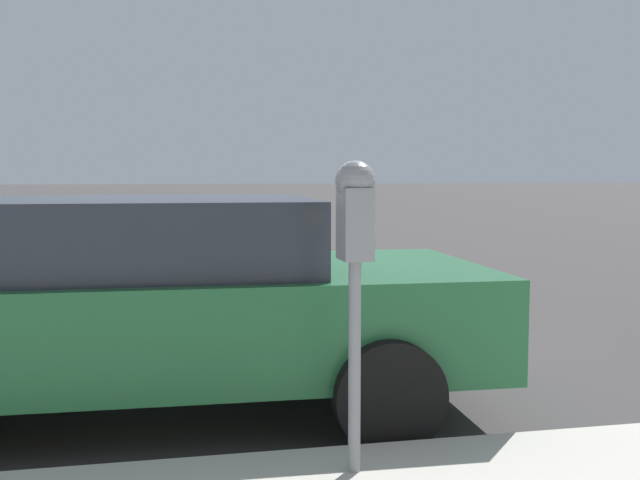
# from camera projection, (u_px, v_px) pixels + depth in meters

# --- Properties ---
(ground_plane) EXTENTS (220.00, 220.00, 0.00)m
(ground_plane) POSITION_uv_depth(u_px,v_px,m) (195.00, 369.00, 5.98)
(ground_plane) COLOR #3D3A3A
(parking_meter) EXTENTS (0.21, 0.19, 1.50)m
(parking_meter) POSITION_uv_depth(u_px,v_px,m) (355.00, 236.00, 3.53)
(parking_meter) COLOR gray
(parking_meter) RESTS_ON sidewalk
(car_green) EXTENTS (2.16, 4.45, 1.40)m
(car_green) POSITION_uv_depth(u_px,v_px,m) (140.00, 299.00, 4.82)
(car_green) COLOR #1E5B33
(car_green) RESTS_ON ground_plane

